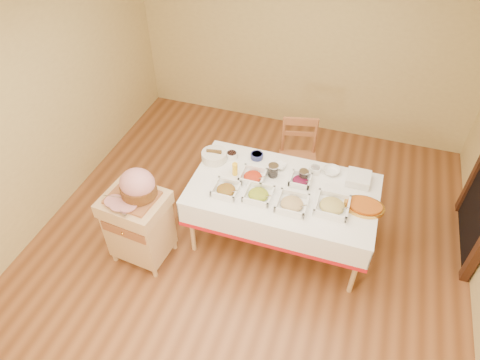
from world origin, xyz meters
name	(u,v)px	position (x,y,z in m)	size (l,w,h in m)	color
room_shell	(245,158)	(0.00, 0.00, 1.30)	(5.00, 5.00, 5.00)	brown
dining_table	(282,200)	(0.30, 0.30, 0.60)	(1.82, 1.02, 0.76)	tan
butcher_cart	(139,224)	(-0.98, -0.34, 0.47)	(0.63, 0.54, 0.82)	tan
dining_chair	(298,158)	(0.28, 1.12, 0.49)	(0.51, 0.49, 0.95)	#995832
ham_on_board	(137,187)	(-0.94, -0.30, 0.96)	(0.47, 0.45, 0.31)	#995832
serving_dish_a	(226,190)	(-0.21, 0.07, 0.79)	(0.25, 0.24, 0.11)	white
serving_dish_b	(258,194)	(0.10, 0.11, 0.79)	(0.26, 0.26, 0.11)	white
serving_dish_c	(292,204)	(0.43, 0.09, 0.80)	(0.28, 0.28, 0.11)	white
serving_dish_d	(332,206)	(0.79, 0.18, 0.80)	(0.31, 0.31, 0.12)	white
serving_dish_e	(253,176)	(-0.02, 0.33, 0.80)	(0.25, 0.24, 0.12)	white
serving_dish_f	(300,180)	(0.44, 0.43, 0.79)	(0.21, 0.20, 0.10)	white
small_bowl_left	(232,155)	(-0.33, 0.60, 0.79)	(0.13, 0.13, 0.06)	white
small_bowl_mid	(257,156)	(-0.08, 0.66, 0.79)	(0.13, 0.13, 0.06)	navy
small_bowl_right	(315,169)	(0.54, 0.64, 0.79)	(0.12, 0.12, 0.06)	white
bowl_white_imported	(279,166)	(0.18, 0.60, 0.78)	(0.14, 0.14, 0.03)	white
bowl_small_imported	(332,171)	(0.70, 0.67, 0.79)	(0.17, 0.17, 0.05)	white
preserve_jar_left	(273,171)	(0.15, 0.45, 0.82)	(0.10, 0.10, 0.13)	silver
preserve_jar_right	(303,176)	(0.45, 0.48, 0.81)	(0.09, 0.09, 0.12)	silver
mustard_bottle	(235,168)	(-0.22, 0.35, 0.84)	(0.05, 0.05, 0.17)	yellow
bread_basket	(214,156)	(-0.49, 0.50, 0.81)	(0.26, 0.26, 0.12)	silver
plate_stack	(358,179)	(0.97, 0.63, 0.80)	(0.23, 0.23, 0.08)	white
brass_platter	(364,206)	(1.07, 0.28, 0.78)	(0.38, 0.27, 0.05)	gold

